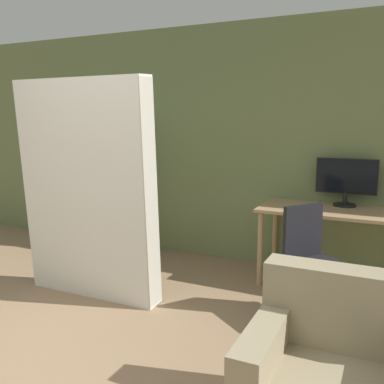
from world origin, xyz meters
name	(u,v)px	position (x,y,z in m)	size (l,w,h in m)	color
wall_back	(210,145)	(0.00, 3.27, 1.35)	(8.00, 0.06, 2.70)	#6B7A4C
desk	(333,219)	(1.46, 2.90, 0.68)	(1.41, 0.69, 0.78)	tan
monitor	(346,180)	(1.54, 3.11, 1.05)	(0.59, 0.23, 0.48)	black
office_chair	(313,275)	(1.43, 2.05, 0.39)	(0.62, 0.62, 0.95)	#4C4C51
bookshelf	(115,186)	(-1.25, 3.10, 0.80)	(0.67, 0.33, 1.67)	beige
mattress_near	(88,191)	(-0.53, 1.68, 1.00)	(1.34, 0.32, 2.00)	silver
armchair	(333,382)	(1.76, 0.73, 0.32)	(0.85, 0.80, 0.85)	gray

